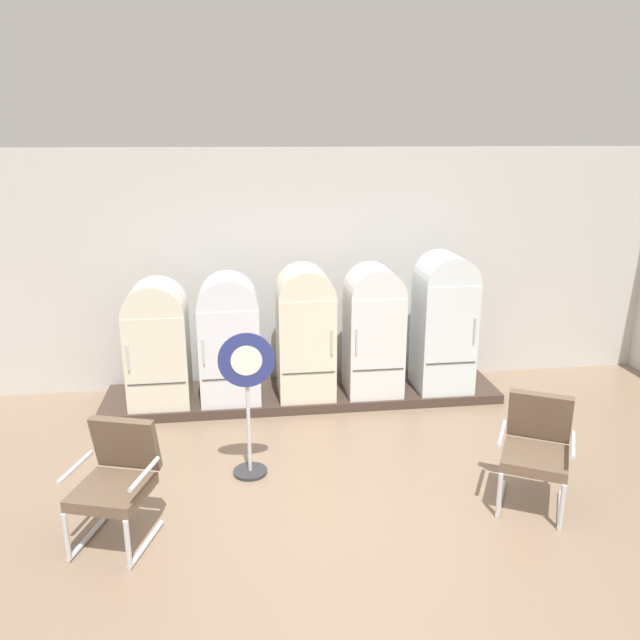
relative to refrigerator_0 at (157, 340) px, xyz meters
The scene contains 11 objects.
ground 3.46m from the refrigerator_0, 60.43° to the right, with size 12.00×10.00×0.05m, color #89705A.
back_wall 1.92m from the refrigerator_0, 24.52° to the left, with size 11.76×0.12×2.92m.
display_plinth 1.84m from the refrigerator_0, ahead, with size 4.67×0.95×0.11m, color #43342B.
refrigerator_0 is the anchor object (origin of this frame).
refrigerator_1 0.80m from the refrigerator_0, ahead, with size 0.67×0.64×1.46m.
refrigerator_2 1.67m from the refrigerator_0, ahead, with size 0.64×0.70×1.53m.
refrigerator_3 2.47m from the refrigerator_0, ahead, with size 0.64×0.64×1.52m.
refrigerator_4 3.32m from the refrigerator_0, ahead, with size 0.64×0.66×1.64m.
armchair_left 2.41m from the refrigerator_0, 91.53° to the right, with size 0.72×0.78×0.95m.
armchair_right 4.12m from the refrigerator_0, 34.68° to the right, with size 0.78×0.82×0.95m.
sign_stand 1.85m from the refrigerator_0, 58.34° to the right, with size 0.51×0.32×1.39m.
Camera 1 is at (-0.73, -3.96, 3.06)m, focal length 35.33 mm.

